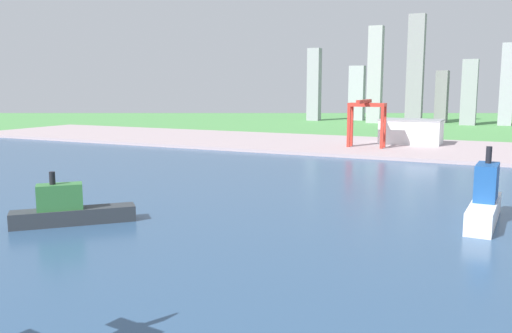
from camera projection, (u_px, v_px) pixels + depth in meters
ground_plane at (329, 192)px, 251.44m from camera, size 2400.00×2400.00×0.00m
water_bay at (279, 220)px, 197.94m from camera, size 840.00×360.00×0.15m
industrial_pier at (404, 148)px, 420.66m from camera, size 840.00×140.00×2.50m
container_barge at (69, 209)px, 191.23m from camera, size 36.39×36.43×19.33m
ferry_boat at (485, 202)px, 193.82m from camera, size 10.43×45.92×27.32m
port_crane_red at (366, 113)px, 408.98m from camera, size 28.25×36.87×36.90m
warehouse_main at (411, 131)px, 439.59m from camera, size 48.94×30.82×20.14m
distant_skyline at (443, 80)px, 699.82m from camera, size 319.00×72.18×143.65m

